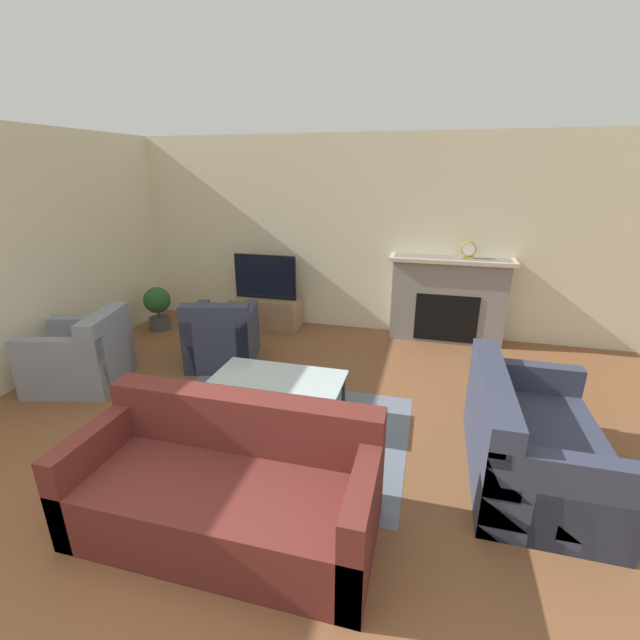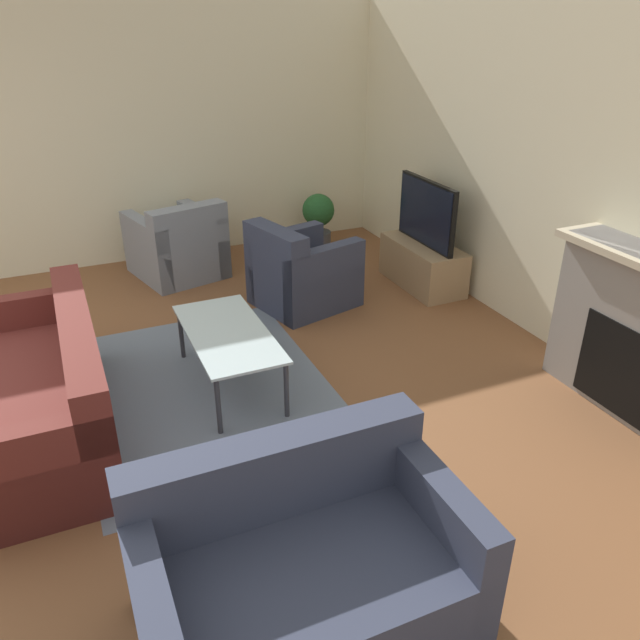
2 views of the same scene
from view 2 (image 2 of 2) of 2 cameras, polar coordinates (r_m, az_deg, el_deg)
The scene contains 11 objects.
wall_back at distance 5.61m, azimuth 18.49°, elevation 12.84°, with size 8.74×0.06×2.70m.
wall_left at distance 7.16m, azimuth -14.53°, elevation 16.10°, with size 0.06×7.95×2.70m.
area_rug at distance 4.78m, azimuth -10.34°, elevation -6.27°, with size 2.39×1.76×0.00m.
tv_stand at distance 6.45m, azimuth 9.37°, elevation 5.03°, with size 0.98×0.46×0.45m.
tv at distance 6.28m, azimuth 9.72°, elevation 9.64°, with size 0.92×0.06×0.64m.
couch_sectional at distance 4.47m, azimuth -24.07°, elevation -6.51°, with size 1.92×0.87×0.82m.
couch_loveseat at distance 3.03m, azimuth -1.70°, elevation -21.98°, with size 0.90×1.46×0.82m.
armchair_by_window at distance 6.76m, azimuth -12.85°, elevation 6.38°, with size 1.06×0.99×0.82m.
armchair_accent at distance 5.90m, azimuth -1.73°, elevation 4.07°, with size 0.95×1.01×0.82m.
coffee_table at distance 4.61m, azimuth -8.42°, elevation -1.53°, with size 1.19×0.56×0.45m.
potted_plant at distance 7.42m, azimuth -0.15°, elevation 9.41°, with size 0.38×0.38×0.63m.
Camera 2 is at (4.06, 1.30, 2.56)m, focal length 35.00 mm.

